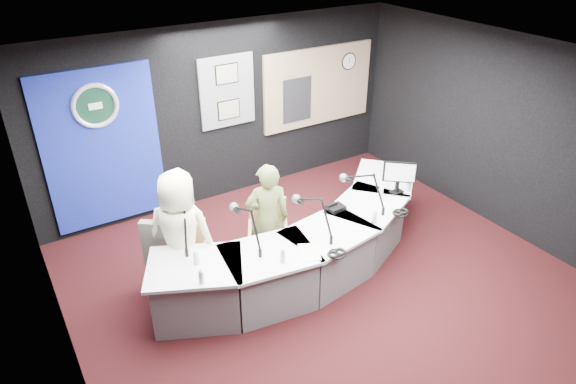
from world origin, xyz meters
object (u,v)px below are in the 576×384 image
person_man (181,236)px  broadcast_desk (308,246)px  armchair_right (268,241)px  armchair_left (184,261)px  person_woman (268,219)px

person_man → broadcast_desk: bearing=-156.0°
armchair_right → armchair_left: bearing=-157.9°
armchair_left → armchair_right: size_ratio=1.08×
armchair_left → person_man: person_man is taller
armchair_right → person_woman: size_ratio=0.56×
broadcast_desk → person_woman: (-0.43, 0.29, 0.39)m
broadcast_desk → person_man: person_man is taller
armchair_left → armchair_right: bearing=31.4°
armchair_right → person_man: 1.18m
broadcast_desk → person_man: bearing=164.6°
person_woman → armchair_left: bearing=13.7°
armchair_left → person_man: 0.37m
broadcast_desk → person_woman: bearing=146.0°
person_woman → armchair_right: bearing=-0.0°
armchair_left → armchair_right: (1.10, -0.13, -0.03)m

